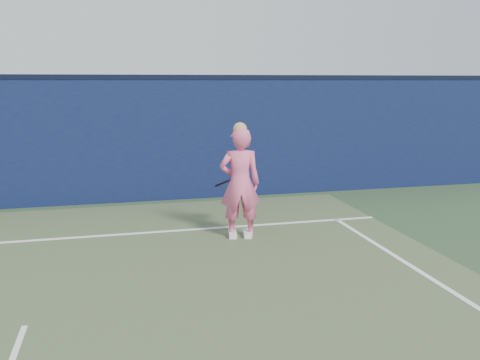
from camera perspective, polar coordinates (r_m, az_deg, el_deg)
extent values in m
cube|color=#0D113A|center=(10.81, -18.96, 3.96)|extent=(24.00, 0.40, 2.50)
cube|color=black|center=(10.74, -19.40, 10.85)|extent=(24.00, 0.42, 0.10)
imported|color=#F35E90|center=(8.02, 0.00, -0.38)|extent=(0.70, 0.51, 1.77)
sphere|color=tan|center=(7.89, 0.00, 5.70)|extent=(0.22, 0.22, 0.22)
cube|color=white|center=(8.24, 0.84, -6.06)|extent=(0.16, 0.29, 0.10)
cube|color=white|center=(8.22, -0.84, -6.10)|extent=(0.16, 0.29, 0.10)
torus|color=black|center=(8.51, -0.15, 0.31)|extent=(0.30, 0.19, 0.31)
torus|color=yellow|center=(8.51, -0.15, 0.31)|extent=(0.24, 0.15, 0.25)
cylinder|color=beige|center=(8.51, -0.15, 0.31)|extent=(0.23, 0.14, 0.25)
cylinder|color=black|center=(8.44, -1.61, -0.21)|extent=(0.28, 0.12, 0.10)
cylinder|color=black|center=(8.40, -2.44, -0.54)|extent=(0.13, 0.08, 0.07)
cube|color=white|center=(8.62, -19.89, -6.23)|extent=(11.00, 0.08, 0.01)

